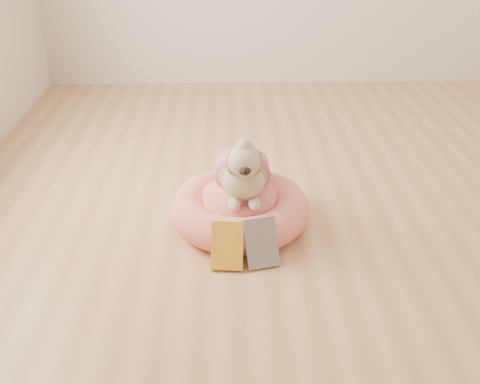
{
  "coord_description": "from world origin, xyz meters",
  "views": [
    {
      "loc": [
        -0.59,
        -1.97,
        1.34
      ],
      "look_at": [
        -0.54,
        0.08,
        0.19
      ],
      "focal_mm": 40.0,
      "sensor_mm": 36.0,
      "label": 1
    }
  ],
  "objects_px": {
    "dog": "(243,160)",
    "pet_bed": "(240,208)",
    "book_yellow": "(227,246)",
    "book_white": "(261,243)"
  },
  "relations": [
    {
      "from": "pet_bed",
      "to": "book_white",
      "type": "distance_m",
      "value": 0.32
    },
    {
      "from": "book_yellow",
      "to": "dog",
      "type": "bearing_deg",
      "value": 81.82
    },
    {
      "from": "pet_bed",
      "to": "book_white",
      "type": "bearing_deg",
      "value": -75.33
    },
    {
      "from": "book_yellow",
      "to": "book_white",
      "type": "distance_m",
      "value": 0.14
    },
    {
      "from": "dog",
      "to": "book_yellow",
      "type": "bearing_deg",
      "value": -103.69
    },
    {
      "from": "dog",
      "to": "pet_bed",
      "type": "bearing_deg",
      "value": -170.56
    },
    {
      "from": "pet_bed",
      "to": "book_yellow",
      "type": "distance_m",
      "value": 0.32
    },
    {
      "from": "dog",
      "to": "book_yellow",
      "type": "distance_m",
      "value": 0.4
    },
    {
      "from": "pet_bed",
      "to": "book_yellow",
      "type": "bearing_deg",
      "value": -100.64
    },
    {
      "from": "dog",
      "to": "book_white",
      "type": "height_order",
      "value": "dog"
    }
  ]
}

